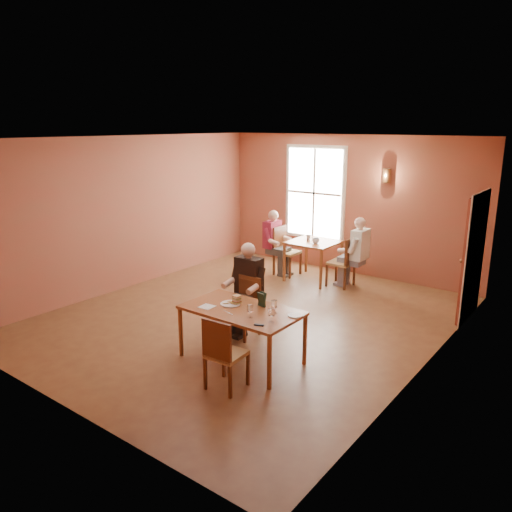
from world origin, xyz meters
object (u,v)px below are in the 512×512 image
Objects in this scene: diner_main at (241,294)px; chair_empty at (226,352)px; chair_diner_maroon at (288,251)px; second_table at (313,261)px; chair_diner_white at (341,262)px; diner_white at (343,253)px; chair_diner_main at (243,308)px; diner_maroon at (286,244)px; main_table at (242,335)px.

diner_main is 1.57m from chair_empty.
second_table is at bearing 90.00° from chair_diner_maroon.
chair_diner_maroon reaches higher than chair_diner_white.
diner_white reaches higher than diner_main.
diner_white is at bearing -91.32° from chair_diner_main.
chair_diner_maroon is at bearing 90.00° from diner_white.
diner_maroon is (-2.11, 4.51, 0.20)m from chair_empty.
diner_maroon is (-0.68, 0.00, 0.26)m from second_table.
chair_diner_white is 0.19m from diner_white.
chair_diner_maroon is (-0.65, 0.00, 0.11)m from second_table.
chair_diner_white is (0.04, 3.18, -0.18)m from diner_main.
chair_diner_maroon is 0.78× the size of diner_maroon.
chair_empty is at bearing -170.19° from chair_diner_white.
diner_main is 3.19m from chair_diner_white.
chair_diner_maroon is (-1.33, 0.00, -0.17)m from diner_white.
diner_main reaches higher than chair_diner_white.
main_table is at bearing 25.18° from diner_maroon.
chair_diner_white reaches higher than second_table.
chair_diner_main is 0.67× the size of diner_main.
chair_diner_white is at bearing 95.98° from chair_empty.
second_table is 0.68× the size of diner_white.
diner_white is at bearing -90.00° from chair_diner_white.
second_table is at bearing -79.19° from diner_main.
main_table is 0.78m from chair_empty.
second_table is 0.66m from chair_diner_white.
main_table is 3.84m from diner_white.
diner_maroon is at bearing 90.00° from diner_white.
chair_empty is 1.00× the size of second_table.
second_table is 0.73m from diner_maroon.
chair_diner_main is 0.98× the size of second_table.
main_table is 3.83m from chair_diner_white.
chair_empty is 0.68× the size of diner_white.
chair_diner_white is (0.04, 3.15, 0.05)m from chair_diner_main.
chair_diner_main is 3.41m from diner_maroon.
second_table is at bearing 90.00° from chair_diner_white.
diner_main is at bearing 22.03° from diner_maroon.
diner_main is 1.45× the size of chair_empty.
chair_diner_white is 0.75× the size of diner_maroon.
main_table is at bearing 24.81° from chair_diner_maroon.
second_table is 0.70× the size of diner_maroon.
diner_maroon is (-1.29, 3.15, 0.21)m from chair_diner_main.
chair_diner_main is 3.39m from chair_diner_maroon.
chair_empty reaches higher than main_table.
chair_diner_white reaches higher than chair_empty.
main_table is at bearing -173.58° from diner_white.
diner_white reaches higher than second_table.
chair_diner_maroon is (-1.30, 0.00, 0.02)m from chair_diner_white.
diner_white reaches higher than chair_empty.
main_table is 1.54× the size of chair_diner_maroon.
diner_main is at bearing -79.19° from second_table.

